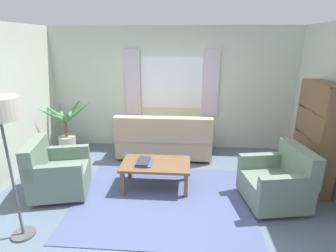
# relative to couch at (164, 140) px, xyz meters

# --- Properties ---
(ground_plane) EXTENTS (6.24, 6.24, 0.00)m
(ground_plane) POSITION_rel_couch_xyz_m (0.11, -1.60, -0.37)
(ground_plane) COLOR slate
(wall_back) EXTENTS (5.32, 0.12, 2.60)m
(wall_back) POSITION_rel_couch_xyz_m (0.11, 0.66, 0.93)
(wall_back) COLOR beige
(wall_back) RESTS_ON ground_plane
(window_with_curtains) EXTENTS (1.98, 0.07, 1.40)m
(window_with_curtains) POSITION_rel_couch_xyz_m (0.11, 0.57, 1.08)
(window_with_curtains) COLOR white
(area_rug) EXTENTS (2.62, 2.08, 0.01)m
(area_rug) POSITION_rel_couch_xyz_m (0.11, -1.60, -0.36)
(area_rug) COLOR #4C5684
(area_rug) RESTS_ON ground_plane
(couch) EXTENTS (1.90, 0.82, 0.92)m
(couch) POSITION_rel_couch_xyz_m (0.00, 0.00, 0.00)
(couch) COLOR tan
(couch) RESTS_ON ground_plane
(armchair_left) EXTENTS (0.99, 1.00, 0.88)m
(armchair_left) POSITION_rel_couch_xyz_m (-1.56, -1.50, -0.01)
(armchair_left) COLOR slate
(armchair_left) RESTS_ON ground_plane
(armchair_right) EXTENTS (0.95, 0.97, 0.88)m
(armchair_right) POSITION_rel_couch_xyz_m (1.80, -1.53, -0.01)
(armchair_right) COLOR slate
(armchair_right) RESTS_ON ground_plane
(coffee_table) EXTENTS (1.10, 0.64, 0.44)m
(coffee_table) POSITION_rel_couch_xyz_m (-0.03, -1.22, 0.01)
(coffee_table) COLOR brown
(coffee_table) RESTS_ON ground_plane
(book_stack_on_table) EXTENTS (0.27, 0.34, 0.05)m
(book_stack_on_table) POSITION_rel_couch_xyz_m (-0.22, -1.25, 0.10)
(book_stack_on_table) COLOR #335199
(book_stack_on_table) RESTS_ON coffee_table
(potted_plant) EXTENTS (1.27, 1.09, 1.15)m
(potted_plant) POSITION_rel_couch_xyz_m (-2.12, 0.13, 0.13)
(potted_plant) COLOR #B7B2A8
(potted_plant) RESTS_ON ground_plane
(bookshelf) EXTENTS (0.30, 0.94, 1.72)m
(bookshelf) POSITION_rel_couch_xyz_m (2.46, -0.99, 0.41)
(bookshelf) COLOR brown
(bookshelf) RESTS_ON ground_plane
(standing_lamp) EXTENTS (0.44, 0.44, 1.75)m
(standing_lamp) POSITION_rel_couch_xyz_m (-1.54, -2.48, 1.16)
(standing_lamp) COLOR #4C4C51
(standing_lamp) RESTS_ON ground_plane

